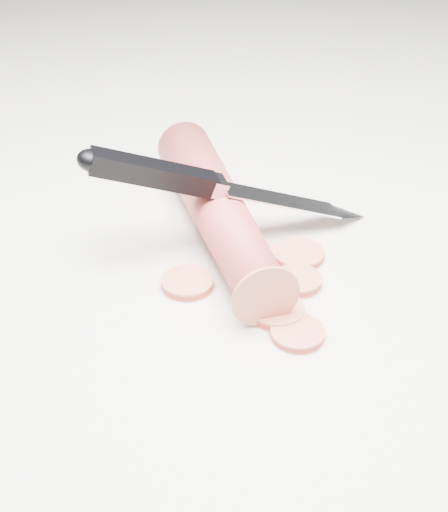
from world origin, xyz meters
name	(u,v)px	position (x,y,z in m)	size (l,w,h in m)	color
ground	(254,250)	(0.00, 0.00, 0.00)	(2.40, 2.40, 0.00)	silver
carrot	(218,209)	(-0.01, 0.03, 0.02)	(0.04, 0.04, 0.22)	#B83330
carrot_slice_0	(298,254)	(0.02, -0.02, 0.00)	(0.04, 0.04, 0.01)	#D46846
carrot_slice_1	(277,311)	(-0.02, -0.07, 0.00)	(0.04, 0.04, 0.01)	#D46846
carrot_slice_2	(298,281)	(0.01, -0.05, 0.00)	(0.03, 0.03, 0.01)	#D46846
carrot_slice_3	(297,333)	(-0.02, -0.09, 0.00)	(0.03, 0.03, 0.01)	#D46846
carrot_slice_4	(187,283)	(-0.06, -0.02, 0.00)	(0.04, 0.04, 0.01)	#D46846
carrot_slice_5	(256,254)	(0.00, -0.01, 0.00)	(0.03, 0.03, 0.01)	#D46846
kitchen_knife	(233,185)	(-0.01, 0.02, 0.04)	(0.22, 0.06, 0.09)	silver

